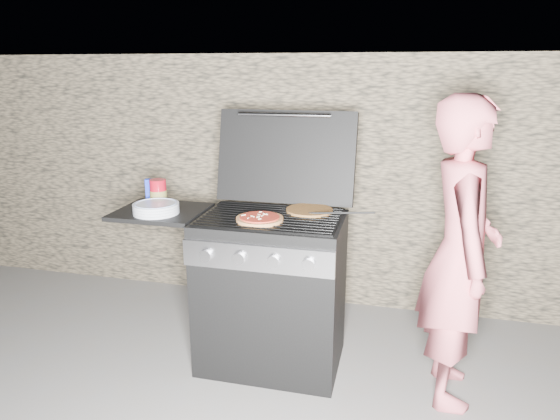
% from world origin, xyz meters
% --- Properties ---
extents(ground, '(50.00, 50.00, 0.00)m').
position_xyz_m(ground, '(0.00, 0.00, 0.00)').
color(ground, '#645F58').
extents(stone_wall, '(8.00, 0.35, 1.80)m').
position_xyz_m(stone_wall, '(0.00, 1.05, 0.90)').
color(stone_wall, '#7E6D51').
rests_on(stone_wall, ground).
extents(gas_grill, '(1.34, 0.79, 0.91)m').
position_xyz_m(gas_grill, '(-0.25, 0.00, 0.46)').
color(gas_grill, black).
rests_on(gas_grill, ground).
extents(pizza_topped, '(0.29, 0.29, 0.03)m').
position_xyz_m(pizza_topped, '(-0.04, -0.10, 0.93)').
color(pizza_topped, gold).
rests_on(pizza_topped, gas_grill).
extents(pizza_plain, '(0.27, 0.27, 0.01)m').
position_xyz_m(pizza_plain, '(0.19, 0.14, 0.92)').
color(pizza_plain, '#BB8640').
rests_on(pizza_plain, gas_grill).
extents(sauce_jar, '(0.12, 0.12, 0.15)m').
position_xyz_m(sauce_jar, '(-0.74, 0.11, 0.98)').
color(sauce_jar, '#A50C1B').
rests_on(sauce_jar, gas_grill).
extents(blue_carton, '(0.08, 0.06, 0.14)m').
position_xyz_m(blue_carton, '(-0.81, 0.15, 0.97)').
color(blue_carton, '#152BBF').
rests_on(blue_carton, gas_grill).
extents(plate_stack, '(0.32, 0.32, 0.06)m').
position_xyz_m(plate_stack, '(-0.66, -0.08, 0.93)').
color(plate_stack, silver).
rests_on(plate_stack, gas_grill).
extents(person, '(0.41, 0.60, 1.59)m').
position_xyz_m(person, '(1.00, -0.05, 0.80)').
color(person, '#D15E68').
rests_on(person, ground).
extents(tongs, '(0.38, 0.15, 0.08)m').
position_xyz_m(tongs, '(0.38, 0.00, 0.95)').
color(tongs, black).
rests_on(tongs, gas_grill).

